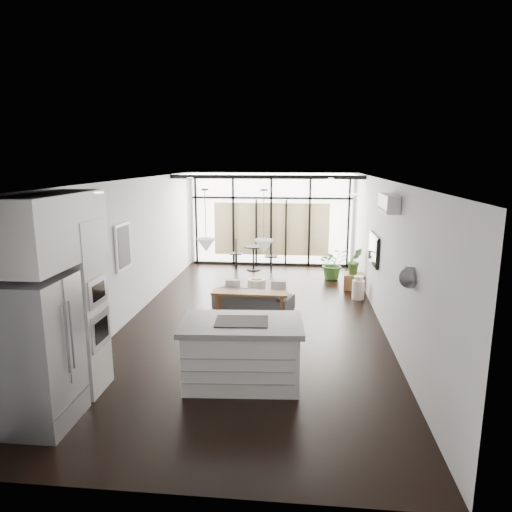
% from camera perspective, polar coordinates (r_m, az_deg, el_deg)
% --- Properties ---
extents(floor, '(5.00, 10.00, 0.00)m').
position_cam_1_polar(floor, '(9.34, -0.18, -7.91)').
color(floor, black).
rests_on(floor, ground).
extents(ceiling, '(5.00, 10.00, 0.00)m').
position_cam_1_polar(ceiling, '(8.79, -0.20, 9.52)').
color(ceiling, white).
rests_on(ceiling, ground).
extents(wall_left, '(0.02, 10.00, 2.80)m').
position_cam_1_polar(wall_left, '(9.54, -15.30, 0.82)').
color(wall_left, silver).
rests_on(wall_left, ground).
extents(wall_right, '(0.02, 10.00, 2.80)m').
position_cam_1_polar(wall_right, '(9.06, 15.74, 0.21)').
color(wall_right, silver).
rests_on(wall_right, ground).
extents(wall_back, '(5.00, 0.02, 2.80)m').
position_cam_1_polar(wall_back, '(13.88, 1.93, 4.62)').
color(wall_back, silver).
rests_on(wall_back, ground).
extents(wall_front, '(5.00, 0.02, 2.80)m').
position_cam_1_polar(wall_front, '(4.24, -7.32, -12.94)').
color(wall_front, silver).
rests_on(wall_front, ground).
extents(glazing, '(5.00, 0.20, 2.80)m').
position_cam_1_polar(glazing, '(13.76, 1.90, 4.56)').
color(glazing, black).
rests_on(glazing, ground).
extents(skylight, '(4.70, 1.90, 0.06)m').
position_cam_1_polar(skylight, '(12.78, 1.67, 10.15)').
color(skylight, white).
rests_on(skylight, ceiling).
extents(neighbour_building, '(3.50, 0.02, 1.60)m').
position_cam_1_polar(neighbour_building, '(13.87, 1.91, 3.37)').
color(neighbour_building, '#EEE095').
rests_on(neighbour_building, ground).
extents(island, '(1.78, 1.14, 0.94)m').
position_cam_1_polar(island, '(6.67, -1.77, -12.00)').
color(island, white).
rests_on(island, floor).
extents(cooktop, '(0.77, 0.54, 0.01)m').
position_cam_1_polar(cooktop, '(6.49, -1.80, -8.16)').
color(cooktop, black).
rests_on(cooktop, island).
extents(fridge, '(0.71, 0.89, 1.83)m').
position_cam_1_polar(fridge, '(6.12, -25.37, -10.93)').
color(fridge, '#ABAAB0').
rests_on(fridge, floor).
extents(appliance_column, '(0.62, 0.65, 2.41)m').
position_cam_1_polar(appliance_column, '(6.69, -21.52, -6.07)').
color(appliance_column, white).
rests_on(appliance_column, floor).
extents(upper_cabinets, '(0.62, 1.75, 0.86)m').
position_cam_1_polar(upper_cabinets, '(6.10, -24.08, 3.14)').
color(upper_cabinets, white).
rests_on(upper_cabinets, wall_left).
extents(pendant_left, '(0.26, 0.26, 0.18)m').
position_cam_1_polar(pendant_left, '(6.33, -6.26, 1.37)').
color(pendant_left, white).
rests_on(pendant_left, ceiling).
extents(pendant_right, '(0.26, 0.26, 0.18)m').
position_cam_1_polar(pendant_right, '(6.22, 0.97, 1.24)').
color(pendant_right, white).
rests_on(pendant_right, ceiling).
extents(sofa, '(1.78, 0.99, 0.67)m').
position_cam_1_polar(sofa, '(9.88, -0.37, -4.75)').
color(sofa, '#515053').
rests_on(sofa, floor).
extents(console_bench, '(1.58, 0.43, 0.50)m').
position_cam_1_polar(console_bench, '(9.50, -0.78, -5.96)').
color(console_bench, brown).
rests_on(console_bench, floor).
extents(pouf, '(0.48, 0.48, 0.36)m').
position_cam_1_polar(pouf, '(11.04, 0.09, -3.78)').
color(pouf, silver).
rests_on(pouf, floor).
extents(crate, '(0.54, 0.54, 0.38)m').
position_cam_1_polar(crate, '(11.69, 12.14, -3.10)').
color(crate, brown).
rests_on(crate, floor).
extents(plant_tall, '(0.96, 1.02, 0.67)m').
position_cam_1_polar(plant_tall, '(12.48, 9.58, -1.35)').
color(plant_tall, '#376527').
rests_on(plant_tall, floor).
extents(plant_crate, '(0.53, 0.74, 0.30)m').
position_cam_1_polar(plant_crate, '(11.61, 12.21, -1.49)').
color(plant_crate, '#376527').
rests_on(plant_crate, crate).
extents(milk_can, '(0.31, 0.31, 0.55)m').
position_cam_1_polar(milk_can, '(10.83, 12.66, -3.86)').
color(milk_can, silver).
rests_on(milk_can, floor).
extents(bistro_set, '(1.75, 1.06, 0.79)m').
position_cam_1_polar(bistro_set, '(13.30, -0.32, -0.10)').
color(bistro_set, black).
rests_on(bistro_set, floor).
extents(tv, '(0.05, 1.10, 0.65)m').
position_cam_1_polar(tv, '(10.04, 14.52, 0.82)').
color(tv, black).
rests_on(tv, wall_right).
extents(ac_unit, '(0.22, 0.90, 0.30)m').
position_cam_1_polar(ac_unit, '(8.11, 16.28, 6.35)').
color(ac_unit, white).
rests_on(ac_unit, wall_right).
extents(framed_art, '(0.04, 0.70, 0.90)m').
position_cam_1_polar(framed_art, '(9.05, -16.29, 1.13)').
color(framed_art, black).
rests_on(framed_art, wall_left).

